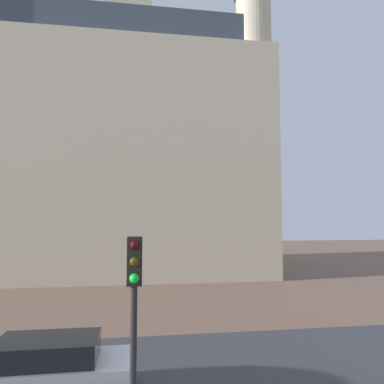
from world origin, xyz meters
name	(u,v)px	position (x,y,z in m)	size (l,w,h in m)	color
ground_plane	(186,338)	(0.00, 10.00, 0.00)	(120.00, 120.00, 0.00)	brown
street_asphalt_strip	(199,368)	(0.00, 7.14, 0.00)	(120.00, 6.62, 0.00)	#38383D
landmark_building	(126,147)	(-2.81, 28.90, 10.99)	(23.47, 15.13, 40.02)	beige
car_white	(47,372)	(-4.07, 5.68, 0.74)	(4.38, 2.04, 1.54)	silver
traffic_light_pole	(134,304)	(-1.96, 2.81, 2.94)	(0.28, 0.34, 4.18)	black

